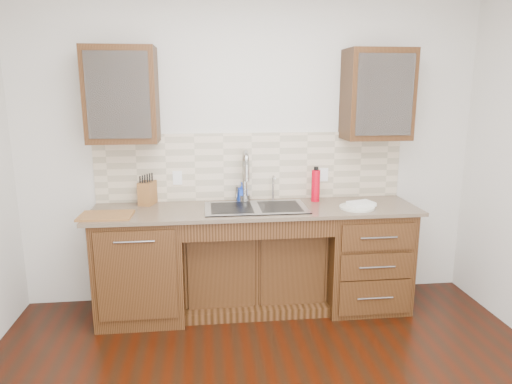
{
  "coord_description": "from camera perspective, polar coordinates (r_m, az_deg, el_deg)",
  "views": [
    {
      "loc": [
        -0.42,
        -2.21,
        1.87
      ],
      "look_at": [
        0.0,
        1.4,
        1.05
      ],
      "focal_mm": 32.0,
      "sensor_mm": 36.0,
      "label": 1
    }
  ],
  "objects": [
    {
      "name": "base_cabinet_center",
      "position": [
        4.06,
        -0.21,
        -9.28
      ],
      "size": [
        1.2,
        0.44,
        0.7
      ],
      "primitive_type": "cube",
      "color": "#593014",
      "rests_on": "ground"
    },
    {
      "name": "base_cabinet_right",
      "position": [
        4.15,
        13.2,
        -7.78
      ],
      "size": [
        0.7,
        0.62,
        0.88
      ],
      "primitive_type": "cube",
      "color": "#593014",
      "rests_on": "ground"
    },
    {
      "name": "base_cabinet_left",
      "position": [
        3.96,
        -14.04,
        -8.87
      ],
      "size": [
        0.7,
        0.62,
        0.88
      ],
      "primitive_type": "cube",
      "color": "#593014",
      "rests_on": "ground"
    },
    {
      "name": "knife_block",
      "position": [
        3.99,
        -13.42,
        -0.12
      ],
      "size": [
        0.15,
        0.2,
        0.2
      ],
      "primitive_type": "cube",
      "rotation": [
        0.0,
        0.0,
        -0.28
      ],
      "color": "olive",
      "rests_on": "countertop"
    },
    {
      "name": "cup_left_b",
      "position": [
        3.83,
        -14.83,
        10.76
      ],
      "size": [
        0.12,
        0.12,
        0.08
      ],
      "primitive_type": "imported",
      "rotation": [
        0.0,
        0.0,
        0.4
      ],
      "color": "white",
      "rests_on": "upper_cabinet_left"
    },
    {
      "name": "outlet_left",
      "position": [
        4.01,
        -9.8,
        1.76
      ],
      "size": [
        0.08,
        0.01,
        0.12
      ],
      "primitive_type": "cube",
      "color": "white",
      "rests_on": "backsplash"
    },
    {
      "name": "faucet",
      "position": [
        3.94,
        -1.41,
        1.59
      ],
      "size": [
        0.04,
        0.04,
        0.4
      ],
      "primitive_type": "cylinder",
      "color": "#999993",
      "rests_on": "countertop"
    },
    {
      "name": "cup_right_a",
      "position": [
        4.05,
        14.14,
        11.03
      ],
      "size": [
        0.16,
        0.16,
        0.1
      ],
      "primitive_type": "imported",
      "rotation": [
        0.0,
        0.0,
        -0.2
      ],
      "color": "white",
      "rests_on": "upper_cabinet_right"
    },
    {
      "name": "upper_cabinet_right",
      "position": [
        4.06,
        14.89,
        11.67
      ],
      "size": [
        0.55,
        0.34,
        0.75
      ],
      "primitive_type": "cube",
      "color": "#593014",
      "rests_on": "wall_back"
    },
    {
      "name": "water_bottle",
      "position": [
        4.01,
        7.47,
        0.78
      ],
      "size": [
        0.09,
        0.09,
        0.28
      ],
      "primitive_type": "cylinder",
      "rotation": [
        0.0,
        0.0,
        0.34
      ],
      "color": "red",
      "rests_on": "countertop"
    },
    {
      "name": "backsplash",
      "position": [
        4.03,
        -0.55,
        3.21
      ],
      "size": [
        2.7,
        0.02,
        0.59
      ],
      "primitive_type": "cube",
      "color": "beige",
      "rests_on": "wall_back"
    },
    {
      "name": "soap_bottle",
      "position": [
        4.0,
        -1.76,
        0.04
      ],
      "size": [
        0.09,
        0.09,
        0.17
      ],
      "primitive_type": "imported",
      "rotation": [
        0.0,
        0.0,
        0.28
      ],
      "color": "blue",
      "rests_on": "countertop"
    },
    {
      "name": "countertop",
      "position": [
        3.79,
        -0.04,
        -2.21
      ],
      "size": [
        2.7,
        0.65,
        0.03
      ],
      "primitive_type": "cube",
      "color": "#84705B",
      "rests_on": "base_cabinet_left"
    },
    {
      "name": "wall_back",
      "position": [
        4.06,
        -0.65,
        5.37
      ],
      "size": [
        4.0,
        0.1,
        2.7
      ],
      "primitive_type": "cube",
      "color": "silver",
      "rests_on": "ground"
    },
    {
      "name": "outlet_right",
      "position": [
        4.15,
        8.44,
        2.16
      ],
      "size": [
        0.08,
        0.01,
        0.12
      ],
      "primitive_type": "cube",
      "color": "white",
      "rests_on": "backsplash"
    },
    {
      "name": "cutting_board",
      "position": [
        3.71,
        -18.24,
        -2.81
      ],
      "size": [
        0.41,
        0.29,
        0.02
      ],
      "primitive_type": "cube",
      "rotation": [
        0.0,
        0.0,
        -0.03
      ],
      "color": "#996845",
      "rests_on": "countertop"
    },
    {
      "name": "sink",
      "position": [
        3.79,
        -0.02,
        -3.29
      ],
      "size": [
        0.84,
        0.46,
        0.19
      ],
      "primitive_type": "cube",
      "color": "#9E9EA5",
      "rests_on": "countertop"
    },
    {
      "name": "plate",
      "position": [
        3.86,
        12.5,
        -1.88
      ],
      "size": [
        0.38,
        0.38,
        0.02
      ],
      "primitive_type": "cylinder",
      "rotation": [
        0.0,
        0.0,
        -0.42
      ],
      "color": "beige",
      "rests_on": "countertop"
    },
    {
      "name": "cup_right_b",
      "position": [
        4.11,
        16.55,
        10.79
      ],
      "size": [
        0.11,
        0.11,
        0.09
      ],
      "primitive_type": "imported",
      "rotation": [
        0.0,
        0.0,
        0.24
      ],
      "color": "white",
      "rests_on": "upper_cabinet_right"
    },
    {
      "name": "filter_tap",
      "position": [
        4.0,
        2.16,
        0.57
      ],
      "size": [
        0.02,
        0.02,
        0.24
      ],
      "primitive_type": "cylinder",
      "color": "#999993",
      "rests_on": "countertop"
    },
    {
      "name": "upper_cabinet_left",
      "position": [
        3.84,
        -16.41,
        11.54
      ],
      "size": [
        0.55,
        0.34,
        0.75
      ],
      "primitive_type": "cube",
      "color": "#593014",
      "rests_on": "wall_back"
    },
    {
      "name": "dish_towel",
      "position": [
        3.89,
        13.02,
        -1.45
      ],
      "size": [
        0.23,
        0.2,
        0.03
      ],
      "primitive_type": "cube",
      "rotation": [
        0.0,
        0.0,
        0.28
      ],
      "color": "white",
      "rests_on": "plate"
    },
    {
      "name": "cup_left_a",
      "position": [
        3.86,
        -17.76,
        10.64
      ],
      "size": [
        0.15,
        0.15,
        0.09
      ],
      "primitive_type": "imported",
      "rotation": [
        0.0,
        0.0,
        0.37
      ],
      "color": "white",
      "rests_on": "upper_cabinet_left"
    }
  ]
}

